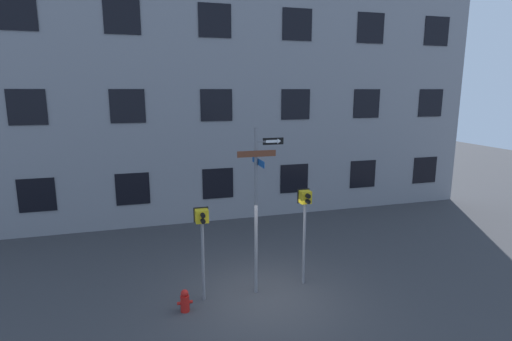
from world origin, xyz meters
The scene contains 6 objects.
ground_plane centered at (0.00, 0.00, 0.00)m, with size 60.00×60.00×0.00m, color #38383A.
building_facade centered at (0.00, 7.02, 6.49)m, with size 24.00×0.63×12.99m.
street_sign_pole centered at (-0.13, 0.33, 2.68)m, with size 1.25×1.04×4.53m.
pedestrian_signal_left centered at (-1.62, 0.33, 1.97)m, with size 0.39×0.40×2.52m.
pedestrian_signal_right centered at (1.27, 0.45, 2.14)m, with size 0.36×0.40×2.77m.
fire_hydrant centered at (-2.17, -0.10, 0.28)m, with size 0.39×0.23×0.58m.
Camera 1 is at (-3.00, -9.39, 5.47)m, focal length 28.00 mm.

